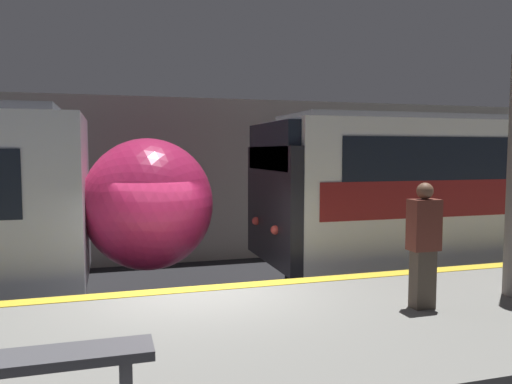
% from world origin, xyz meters
% --- Properties ---
extents(ground_plane, '(120.00, 120.00, 0.00)m').
position_xyz_m(ground_plane, '(0.00, 0.00, 0.00)').
color(ground_plane, black).
extents(platform, '(40.00, 3.75, 1.01)m').
position_xyz_m(platform, '(0.00, -1.88, 0.50)').
color(platform, slate).
rests_on(platform, ground).
extents(station_rear_barrier, '(50.00, 0.15, 4.45)m').
position_xyz_m(station_rear_barrier, '(0.00, 6.20, 2.23)').
color(station_rear_barrier, '#9E998E').
rests_on(station_rear_barrier, ground).
extents(person_waiting, '(0.38, 0.24, 1.62)m').
position_xyz_m(person_waiting, '(2.60, -1.83, 1.85)').
color(person_waiting, '#473D33').
rests_on(person_waiting, platform).
extents(platform_bench, '(1.50, 0.40, 0.45)m').
position_xyz_m(platform_bench, '(-1.67, -3.21, 1.34)').
color(platform_bench, '#4C4C51').
rests_on(platform_bench, platform).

